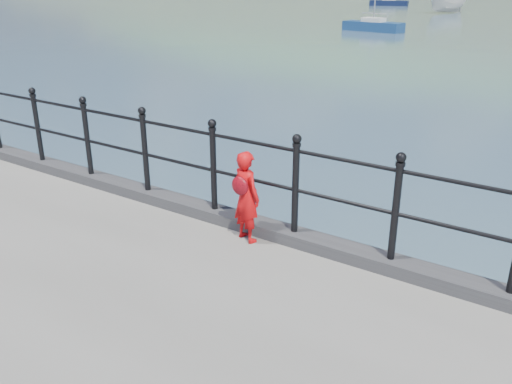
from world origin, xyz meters
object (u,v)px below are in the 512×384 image
Objects in this scene: railing at (252,168)px; sailboat_left at (389,3)px; launch_white at (447,4)px; child at (246,196)px; sailboat_port at (373,27)px.

sailboat_left is (-25.41, 70.90, -1.48)m from railing.
launch_white is at bearing 103.51° from railing.
sailboat_left is at bearing 164.48° from launch_white.
railing reaches higher than launch_white.
railing is 16.21× the size of child.
child is at bearing -82.98° from sailboat_left.
sailboat_port is at bearing -83.44° from sailboat_left.
railing is 2.64× the size of sailboat_port.
sailboat_port is 0.92× the size of sailboat_left.
sailboat_left reaches higher than railing.
sailboat_left is (-25.49, 71.16, -1.23)m from child.
railing is 75.33m from sailboat_left.
railing reaches higher than child.
sailboat_port is (-13.04, 35.50, -1.23)m from child.
child reaches higher than launch_white.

